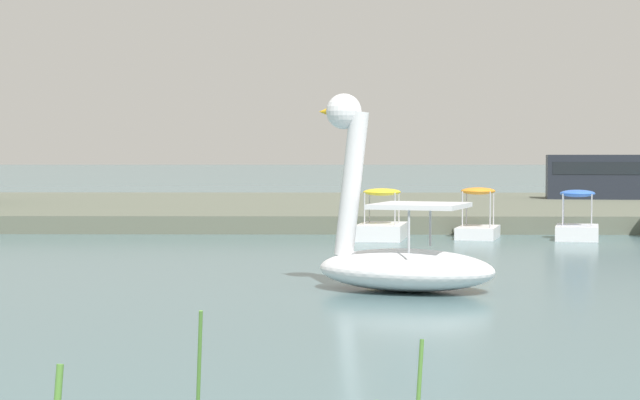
{
  "coord_description": "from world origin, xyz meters",
  "views": [
    {
      "loc": [
        1.74,
        -5.24,
        2.23
      ],
      "look_at": [
        1.33,
        19.12,
        1.24
      ],
      "focal_mm": 58.7,
      "sensor_mm": 36.0,
      "label": 1
    }
  ],
  "objects_px": {
    "pedal_boat_yellow": "(382,224)",
    "parked_van": "(606,175)",
    "swan_boat": "(399,252)",
    "pedal_boat_blue": "(577,225)",
    "pedal_boat_orange": "(478,222)"
  },
  "relations": [
    {
      "from": "pedal_boat_blue",
      "to": "parked_van",
      "type": "distance_m",
      "value": 15.48
    },
    {
      "from": "swan_boat",
      "to": "pedal_boat_blue",
      "type": "xyz_separation_m",
      "value": [
        5.49,
        11.01,
        -0.24
      ]
    },
    {
      "from": "swan_boat",
      "to": "parked_van",
      "type": "distance_m",
      "value": 27.66
    },
    {
      "from": "swan_boat",
      "to": "pedal_boat_yellow",
      "type": "distance_m",
      "value": 11.03
    },
    {
      "from": "pedal_boat_yellow",
      "to": "pedal_boat_orange",
      "type": "distance_m",
      "value": 2.71
    },
    {
      "from": "pedal_boat_yellow",
      "to": "pedal_boat_blue",
      "type": "relative_size",
      "value": 1.18
    },
    {
      "from": "pedal_boat_yellow",
      "to": "parked_van",
      "type": "distance_m",
      "value": 17.76
    },
    {
      "from": "pedal_boat_yellow",
      "to": "pedal_boat_blue",
      "type": "xyz_separation_m",
      "value": [
        5.32,
        -0.02,
        -0.02
      ]
    },
    {
      "from": "parked_van",
      "to": "swan_boat",
      "type": "bearing_deg",
      "value": -111.27
    },
    {
      "from": "swan_boat",
      "to": "pedal_boat_blue",
      "type": "distance_m",
      "value": 12.3
    },
    {
      "from": "swan_boat",
      "to": "pedal_boat_yellow",
      "type": "bearing_deg",
      "value": 89.09
    },
    {
      "from": "pedal_boat_yellow",
      "to": "parked_van",
      "type": "relative_size",
      "value": 0.47
    },
    {
      "from": "pedal_boat_yellow",
      "to": "parked_van",
      "type": "height_order",
      "value": "parked_van"
    },
    {
      "from": "pedal_boat_blue",
      "to": "parked_van",
      "type": "relative_size",
      "value": 0.39
    },
    {
      "from": "pedal_boat_yellow",
      "to": "pedal_boat_blue",
      "type": "height_order",
      "value": "pedal_boat_yellow"
    }
  ]
}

